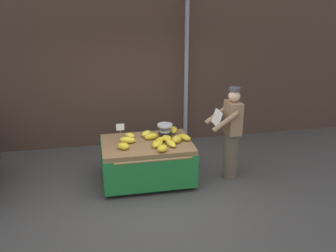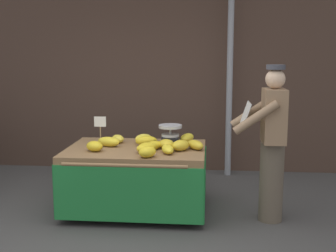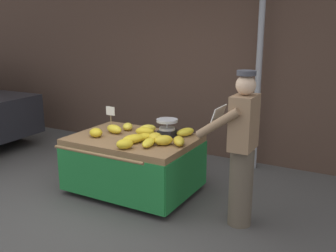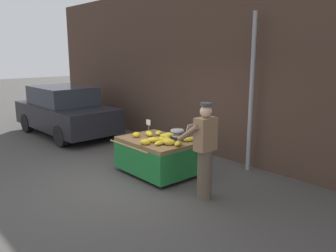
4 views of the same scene
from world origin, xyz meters
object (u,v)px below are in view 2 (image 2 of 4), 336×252
object	(u,v)px
banana_bunch_4	(168,149)
banana_bunch_5	(195,145)
banana_bunch_2	(187,138)
banana_bunch_0	(154,145)
vendor_person	(271,143)
banana_bunch_7	(146,141)
banana_bunch_8	(109,142)
banana_bunch_10	(118,139)
banana_bunch_6	(181,145)
street_pole	(230,63)
banana_bunch_11	(147,147)
banana_bunch_9	(166,144)
banana_cart	(136,165)
banana_bunch_3	(95,146)
banana_bunch_1	(143,138)
price_sign	(100,124)
banana_bunch_12	(147,152)
weighing_scale	(170,135)

from	to	relation	value
banana_bunch_4	banana_bunch_5	xyz separation A→B (m)	(0.29, 0.22, 0.01)
banana_bunch_2	banana_bunch_0	bearing A→B (deg)	-127.73
vendor_person	banana_bunch_7	bearing A→B (deg)	168.38
banana_bunch_8	banana_bunch_10	bearing A→B (deg)	73.79
banana_bunch_2	banana_bunch_6	world-z (taller)	banana_bunch_6
street_pole	banana_bunch_11	xyz separation A→B (m)	(-0.97, -1.88, -0.87)
banana_bunch_11	banana_bunch_4	bearing A→B (deg)	-6.61
banana_bunch_6	banana_bunch_7	distance (m)	0.48
banana_bunch_9	banana_bunch_10	distance (m)	0.68
banana_cart	banana_bunch_3	distance (m)	0.55
banana_bunch_1	price_sign	bearing A→B (deg)	-160.57
banana_bunch_1	banana_bunch_2	world-z (taller)	banana_bunch_1
banana_bunch_7	vendor_person	size ratio (longest dim) A/B	0.15
price_sign	banana_bunch_10	distance (m)	0.30
banana_bunch_5	banana_bunch_7	bearing A→B (deg)	165.48
street_pole	banana_bunch_8	world-z (taller)	street_pole
banana_bunch_12	vendor_person	distance (m)	1.35
banana_bunch_5	banana_bunch_6	xyz separation A→B (m)	(-0.16, -0.08, 0.01)
banana_bunch_7	banana_bunch_9	world-z (taller)	banana_bunch_7
banana_cart	banana_bunch_10	xyz separation A→B (m)	(-0.27, 0.26, 0.25)
banana_bunch_7	banana_bunch_10	distance (m)	0.39
banana_bunch_3	banana_bunch_6	bearing A→B (deg)	6.97
banana_cart	banana_bunch_2	xyz separation A→B (m)	(0.57, 0.38, 0.26)
street_pole	banana_bunch_12	world-z (taller)	street_pole
banana_bunch_2	banana_bunch_4	distance (m)	0.65
street_pole	banana_bunch_8	distance (m)	2.35
weighing_scale	price_sign	bearing A→B (deg)	-172.08
banana_bunch_4	banana_bunch_1	bearing A→B (deg)	122.89
banana_bunch_2	vendor_person	size ratio (longest dim) A/B	0.17
street_pole	banana_bunch_2	world-z (taller)	street_pole
banana_bunch_6	banana_bunch_10	size ratio (longest dim) A/B	1.11
price_sign	banana_bunch_12	size ratio (longest dim) A/B	1.68
street_pole	banana_bunch_2	distance (m)	1.65
banana_cart	banana_bunch_0	size ratio (longest dim) A/B	6.23
banana_bunch_4	banana_bunch_6	xyz separation A→B (m)	(0.13, 0.14, 0.02)
banana_bunch_3	banana_bunch_10	world-z (taller)	banana_bunch_3
price_sign	banana_bunch_6	world-z (taller)	price_sign
street_pole	banana_bunch_10	xyz separation A→B (m)	(-1.39, -1.40, -0.88)
weighing_scale	banana_bunch_8	bearing A→B (deg)	-164.91
banana_bunch_2	banana_bunch_5	distance (m)	0.42
banana_bunch_1	weighing_scale	bearing A→B (deg)	-9.84
banana_bunch_2	banana_bunch_11	size ratio (longest dim) A/B	0.98
banana_bunch_4	price_sign	bearing A→B (deg)	156.47
banana_bunch_0	banana_bunch_2	distance (m)	0.58
banana_bunch_8	banana_bunch_11	world-z (taller)	banana_bunch_8
banana_bunch_1	banana_bunch_10	xyz separation A→B (m)	(-0.31, -0.03, -0.00)
street_pole	banana_bunch_4	bearing A→B (deg)	-111.11
banana_bunch_4	banana_bunch_5	world-z (taller)	banana_bunch_5
banana_bunch_10	banana_bunch_7	bearing A→B (deg)	-20.13
street_pole	banana_cart	distance (m)	2.31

